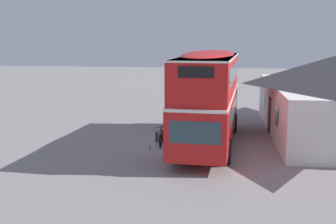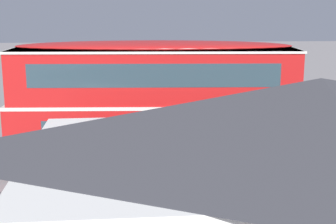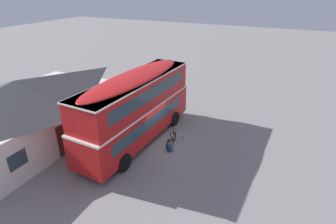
# 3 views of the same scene
# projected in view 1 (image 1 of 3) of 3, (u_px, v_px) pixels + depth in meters

# --- Properties ---
(ground_plane) EXTENTS (120.00, 120.00, 0.00)m
(ground_plane) POSITION_uv_depth(u_px,v_px,m) (187.00, 146.00, 21.15)
(ground_plane) COLOR gray
(double_decker_bus) EXTENTS (10.48, 3.01, 4.79)m
(double_decker_bus) POSITION_uv_depth(u_px,v_px,m) (209.00, 94.00, 20.93)
(double_decker_bus) COLOR black
(double_decker_bus) RESTS_ON ground
(touring_bicycle) EXTENTS (1.76, 0.53, 1.04)m
(touring_bicycle) POSITION_uv_depth(u_px,v_px,m) (161.00, 137.00, 21.31)
(touring_bicycle) COLOR black
(touring_bicycle) RESTS_ON ground
(backpack_on_ground) EXTENTS (0.35, 0.39, 0.58)m
(backpack_on_ground) POSITION_uv_depth(u_px,v_px,m) (159.00, 136.00, 22.01)
(backpack_on_ground) COLOR #2D4C7A
(backpack_on_ground) RESTS_ON ground
(water_bottle_blue_sports) EXTENTS (0.08, 0.08, 0.21)m
(water_bottle_blue_sports) POSITION_uv_depth(u_px,v_px,m) (150.00, 147.00, 20.41)
(water_bottle_blue_sports) COLOR #338CBF
(water_bottle_blue_sports) RESTS_ON ground
(pub_building) EXTENTS (13.71, 7.55, 4.45)m
(pub_building) POSITION_uv_depth(u_px,v_px,m) (333.00, 95.00, 23.35)
(pub_building) COLOR silver
(pub_building) RESTS_ON ground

